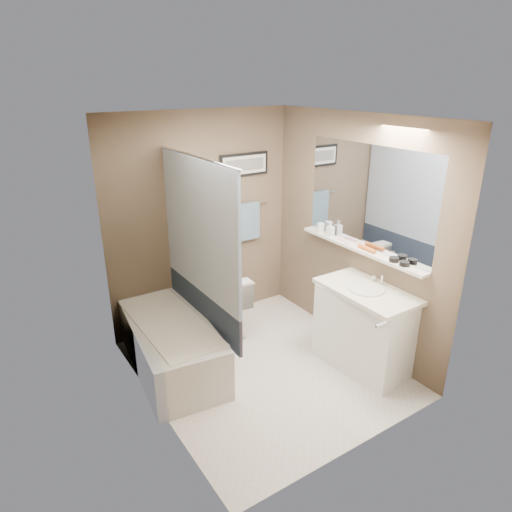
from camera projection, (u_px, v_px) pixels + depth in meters
ground at (264, 368)px, 4.53m from camera, size 2.50×2.50×0.00m
ceiling at (266, 119)px, 3.66m from camera, size 2.20×2.50×0.04m
wall_back at (203, 222)px, 5.05m from camera, size 2.20×0.04×2.40m
wall_front at (366, 310)px, 3.13m from camera, size 2.20×0.04×2.40m
wall_left at (150, 284)px, 3.54m from camera, size 0.04×2.50×2.40m
wall_right at (353, 235)px, 4.64m from camera, size 0.04×2.50×2.40m
tile_surround at (130, 285)px, 4.00m from camera, size 0.02×1.55×2.00m
curtain_rod at (196, 157)px, 3.97m from camera, size 0.02×1.55×0.02m
curtain_upper at (199, 228)px, 4.20m from camera, size 0.03×1.45×1.28m
curtain_lower at (203, 307)px, 4.50m from camera, size 0.03×1.45×0.36m
mirror at (368, 197)px, 4.38m from camera, size 0.02×1.60×1.00m
shelf at (359, 249)px, 4.54m from camera, size 0.12×1.60×0.03m
towel_bar at (245, 206)px, 5.28m from camera, size 0.60×0.02×0.02m
towel at (246, 222)px, 5.33m from camera, size 0.34×0.05×0.44m
art_frame at (244, 165)px, 5.12m from camera, size 0.62×0.02×0.26m
art_mat at (245, 165)px, 5.11m from camera, size 0.56×0.00×0.20m
art_image at (245, 165)px, 5.11m from camera, size 0.50×0.00×0.13m
door at (416, 315)px, 3.48m from camera, size 0.80×0.02×2.00m
door_handle at (381, 325)px, 3.35m from camera, size 0.10×0.02×0.02m
bathtub at (171, 345)px, 4.47m from camera, size 0.87×1.57×0.50m
tub_rim at (169, 323)px, 4.38m from camera, size 0.56×1.36×0.02m
toilet at (224, 302)px, 5.09m from camera, size 0.44×0.72×0.71m
vanity at (364, 330)px, 4.45m from camera, size 0.58×0.94×0.80m
countertop at (367, 291)px, 4.29m from camera, size 0.54×0.96×0.04m
sink_basin at (367, 289)px, 4.27m from camera, size 0.34×0.34×0.01m
faucet_spout at (382, 280)px, 4.36m from camera, size 0.02×0.02×0.10m
faucet_knob at (374, 278)px, 4.44m from camera, size 0.05×0.05×0.05m
candle_bowl_near at (404, 264)px, 4.09m from camera, size 0.09×0.09×0.04m
candle_bowl_far at (394, 259)px, 4.19m from camera, size 0.09×0.09×0.04m
hair_brush_front at (367, 248)px, 4.45m from camera, size 0.05×0.22×0.04m
pink_comb at (344, 241)px, 4.71m from camera, size 0.04×0.16×0.01m
glass_jar at (321, 228)px, 4.97m from camera, size 0.08×0.08×0.10m
soap_bottle at (330, 229)px, 4.85m from camera, size 0.08×0.08×0.15m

